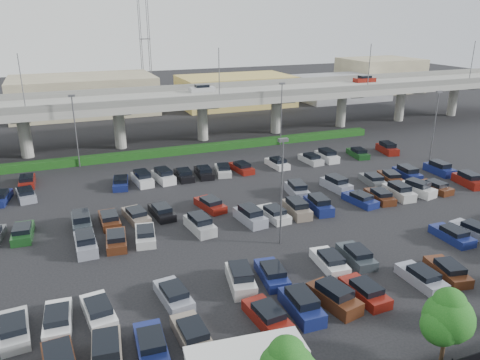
# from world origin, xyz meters

# --- Properties ---
(ground) EXTENTS (280.00, 280.00, 0.00)m
(ground) POSITION_xyz_m (0.00, 0.00, 0.00)
(ground) COLOR black
(overpass) EXTENTS (150.00, 13.00, 15.80)m
(overpass) POSITION_xyz_m (-0.22, 32.03, 6.97)
(overpass) COLOR gray
(overpass) RESTS_ON ground
(hedge) EXTENTS (66.00, 1.60, 1.10)m
(hedge) POSITION_xyz_m (0.00, 25.00, 0.55)
(hedge) COLOR #113910
(hedge) RESTS_ON ground
(tree_row) EXTENTS (65.07, 3.66, 5.94)m
(tree_row) POSITION_xyz_m (0.70, -26.53, 3.52)
(tree_row) COLOR #332316
(tree_row) RESTS_ON ground
(parked_cars) EXTENTS (63.18, 41.68, 1.67)m
(parked_cars) POSITION_xyz_m (-0.81, -3.61, 0.62)
(parked_cars) COLOR #18431B
(parked_cars) RESTS_ON ground
(light_poles) EXTENTS (66.90, 48.38, 10.30)m
(light_poles) POSITION_xyz_m (-4.13, 2.00, 6.24)
(light_poles) COLOR #515156
(light_poles) RESTS_ON ground
(distant_buildings) EXTENTS (138.00, 24.00, 9.00)m
(distant_buildings) POSITION_xyz_m (12.38, 61.81, 3.74)
(distant_buildings) COLOR slate
(distant_buildings) RESTS_ON ground
(comm_tower) EXTENTS (2.40, 2.40, 30.00)m
(comm_tower) POSITION_xyz_m (4.00, 74.00, 15.61)
(comm_tower) COLOR #515156
(comm_tower) RESTS_ON ground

